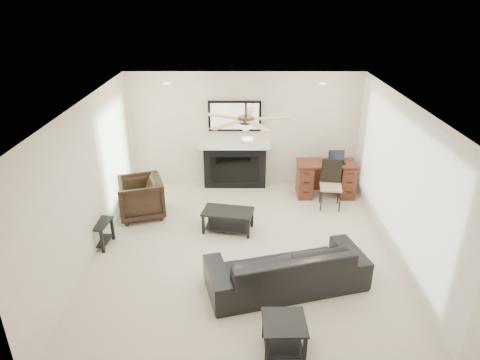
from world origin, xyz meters
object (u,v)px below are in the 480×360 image
Objects in this scene: coffee_table at (228,220)px; desk at (326,179)px; sofa at (286,266)px; armchair at (140,198)px; fireplace_unit at (235,146)px.

desk is at bearing 46.52° from coffee_table.
sofa is 2.58× the size of coffee_table.
coffee_table is at bearing 54.30° from armchair.
armchair is at bearing -166.46° from desk.
sofa reaches higher than coffee_table.
sofa is at bearing -49.73° from coffee_table.
coffee_table is at bearing -92.99° from fireplace_unit.
sofa is at bearing 32.64° from armchair.
fireplace_unit is at bearing 109.50° from armchair.
desk is (2.02, 1.45, 0.18)m from coffee_table.
armchair is 2.33m from fireplace_unit.
armchair is at bearing -142.73° from fireplace_unit.
armchair is (-2.60, 2.15, 0.05)m from sofa.
armchair is 0.70× the size of desk.
fireplace_unit is (1.80, 1.37, 0.57)m from armchair.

